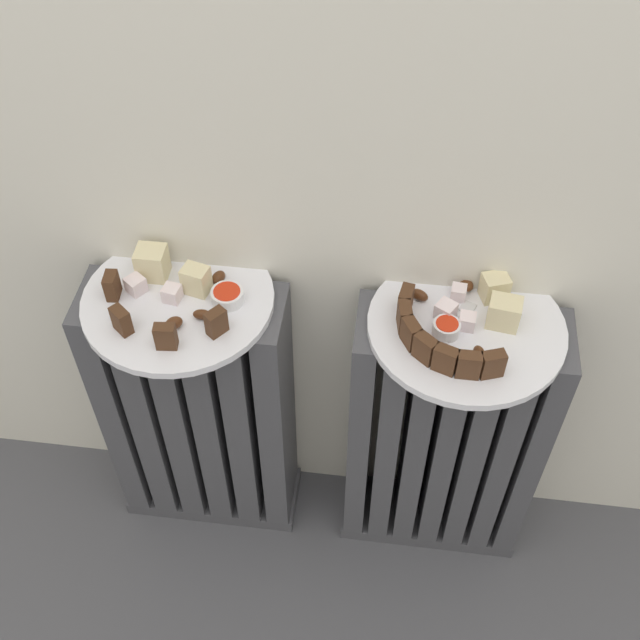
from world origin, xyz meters
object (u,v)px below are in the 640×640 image
Objects in this scene: plate_right at (466,327)px; jam_bowl_left at (227,295)px; radiator_left at (201,415)px; plate_left at (178,300)px; fork at (460,319)px; radiator_right at (443,440)px; jam_bowl_right at (446,328)px.

jam_bowl_left is at bearing 179.55° from plate_right.
plate_right is (0.42, 0.00, 0.29)m from radiator_left.
plate_left is 0.42m from plate_right.
fork reaches higher than plate_right.
fork is (-0.01, 0.01, 0.01)m from plate_right.
radiator_right is at bearing 0.00° from plate_right.
radiator_right is 0.29m from plate_right.
radiator_right is at bearing 0.00° from radiator_left.
jam_bowl_left is at bearing 175.85° from jam_bowl_right.
radiator_right is 6.40× the size of fork.
plate_left reaches higher than radiator_left.
plate_right is (0.42, 0.00, 0.00)m from plate_left.
fork reaches higher than plate_left.
plate_left is at bearing 63.43° from radiator_left.
radiator_left is at bearing -178.85° from fork.
jam_bowl_left is (-0.35, 0.00, 0.31)m from radiator_right.
jam_bowl_right is at bearing -145.91° from plate_right.
fork is (0.02, 0.03, -0.01)m from jam_bowl_right.
jam_bowl_left reaches higher than radiator_left.
radiator_right is 0.51m from plate_left.
jam_bowl_left is at bearing 2.10° from plate_left.
plate_right is 0.35m from jam_bowl_left.
plate_right is (-0.00, 0.00, 0.29)m from radiator_right.
fork is at bearing 138.65° from radiator_right.
plate_right is at bearing -0.45° from jam_bowl_left.
jam_bowl_right is 0.44× the size of fork.
plate_left is (-0.42, 0.00, 0.29)m from radiator_right.
jam_bowl_left reaches higher than plate_left.
radiator_right is 11.81× the size of jam_bowl_left.
plate_left reaches higher than radiator_right.
plate_left is 0.39m from jam_bowl_right.
jam_bowl_left is at bearing 179.55° from radiator_right.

